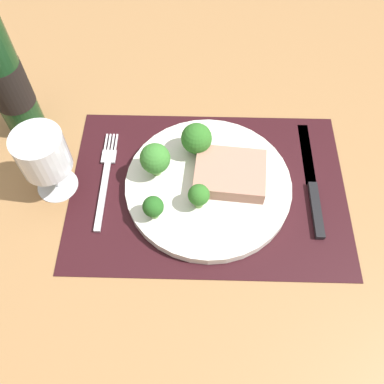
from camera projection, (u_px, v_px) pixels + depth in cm
name	position (u px, v px, depth cm)	size (l,w,h in cm)	color
ground_plane	(208.00, 194.00, 70.40)	(140.00, 110.00, 3.00)	#996D42
placemat	(208.00, 188.00, 69.00)	(44.96, 31.32, 0.30)	black
plate	(208.00, 185.00, 68.19)	(26.85, 26.85, 1.60)	silver
steak	(230.00, 173.00, 66.93)	(11.17, 8.91, 2.53)	tan
broccoli_front_edge	(155.00, 159.00, 65.47)	(4.84, 4.84, 6.20)	#6B994C
broccoli_near_fork	(196.00, 139.00, 68.07)	(5.07, 5.07, 5.90)	#6B994C
broccoli_near_steak	(199.00, 195.00, 62.98)	(3.33, 3.33, 4.60)	#6B994C
broccoli_center	(153.00, 207.00, 62.21)	(3.22, 3.22, 4.27)	#5B8942
fork	(105.00, 178.00, 69.63)	(2.40, 19.20, 0.50)	silver
knife	(312.00, 186.00, 68.67)	(1.80, 23.00, 0.80)	black
wine_bottle	(4.00, 77.00, 66.34)	(6.56, 6.56, 32.22)	#143819
wine_glass	(44.00, 153.00, 62.65)	(7.70, 7.70, 12.35)	silver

